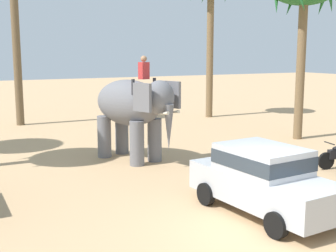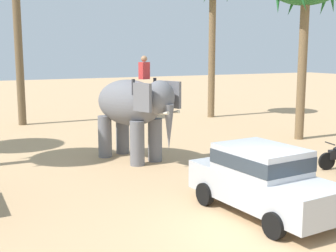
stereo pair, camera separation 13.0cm
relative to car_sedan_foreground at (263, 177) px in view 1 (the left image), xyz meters
The scene contains 3 objects.
ground_plane 1.76m from the car_sedan_foreground, 128.86° to the right, with size 120.00×120.00×0.00m, color tan.
car_sedan_foreground is the anchor object (origin of this frame).
elephant_with_mahout 6.79m from the car_sedan_foreground, 95.62° to the left, with size 2.61×4.01×3.88m.
Camera 1 is at (-6.16, -7.30, 4.00)m, focal length 47.95 mm.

